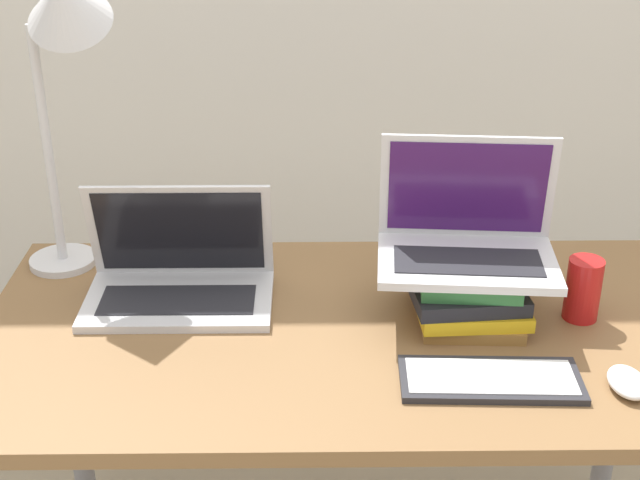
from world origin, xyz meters
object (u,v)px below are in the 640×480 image
object	(u,v)px
mouse	(628,382)
laptop_left	(179,277)
wireless_keyboard	(491,379)
laptop_on_books	(467,237)
soda_can	(583,289)
book_stack	(467,289)
desk_lamp	(63,40)

from	to	relation	value
mouse	laptop_left	bearing A→B (deg)	157.80
laptop_left	wireless_keyboard	distance (m)	0.64
laptop_on_books	soda_can	bearing A→B (deg)	-8.07
soda_can	laptop_on_books	bearing A→B (deg)	171.93
laptop_left	laptop_on_books	size ratio (longest dim) A/B	1.05
wireless_keyboard	book_stack	bearing A→B (deg)	91.82
laptop_on_books	wireless_keyboard	distance (m)	0.29
book_stack	soda_can	xyz separation A→B (m)	(0.22, -0.02, 0.01)
mouse	wireless_keyboard	bearing A→B (deg)	174.44
laptop_left	desk_lamp	xyz separation A→B (m)	(-0.20, 0.12, 0.44)
laptop_left	book_stack	world-z (taller)	laptop_left
laptop_on_books	soda_can	distance (m)	0.24
wireless_keyboard	desk_lamp	distance (m)	0.99
laptop_left	soda_can	size ratio (longest dim) A/B	2.98
laptop_left	book_stack	distance (m)	0.56
mouse	soda_can	bearing A→B (deg)	93.61
book_stack	wireless_keyboard	xyz separation A→B (m)	(0.01, -0.23, -0.05)
laptop_on_books	wireless_keyboard	size ratio (longest dim) A/B	1.11
laptop_left	book_stack	xyz separation A→B (m)	(0.55, -0.07, 0.01)
laptop_left	mouse	size ratio (longest dim) A/B	3.73
laptop_left	soda_can	world-z (taller)	laptop_left
laptop_on_books	mouse	xyz separation A→B (m)	(0.24, -0.27, -0.14)
soda_can	desk_lamp	size ratio (longest dim) A/B	0.19
mouse	soda_can	xyz separation A→B (m)	(-0.01, 0.23, 0.05)
mouse	soda_can	distance (m)	0.24
book_stack	wireless_keyboard	world-z (taller)	book_stack
mouse	desk_lamp	distance (m)	1.18
book_stack	wireless_keyboard	size ratio (longest dim) A/B	0.79
laptop_on_books	desk_lamp	bearing A→B (deg)	167.16
laptop_left	desk_lamp	bearing A→B (deg)	149.90
wireless_keyboard	soda_can	size ratio (longest dim) A/B	2.54
laptop_on_books	soda_can	world-z (taller)	laptop_on_books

